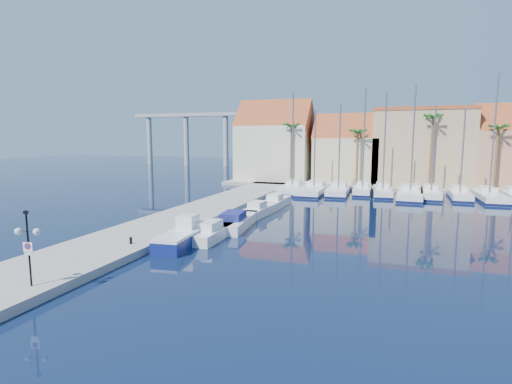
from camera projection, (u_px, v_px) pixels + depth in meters
ground at (213, 279)px, 21.30m from camera, size 260.00×260.00×0.00m
quay_west at (186, 217)px, 36.80m from camera, size 6.00×77.00×0.50m
shore_north at (398, 184)px, 63.15m from camera, size 54.00×16.00×0.50m
lamp_post at (28, 237)px, 18.62m from camera, size 1.22×0.54×3.65m
bollard at (131, 241)px, 26.46m from camera, size 0.18×0.18×0.46m
fishing_boat at (183, 236)px, 28.02m from camera, size 2.38×5.81×1.98m
motorboat_west_0 at (212, 231)px, 30.05m from camera, size 2.07×6.18×1.40m
motorboat_west_1 at (235, 221)px, 33.84m from camera, size 3.12×7.60×1.40m
motorboat_west_2 at (259, 210)px, 39.19m from camera, size 2.19×5.79×1.40m
motorboat_west_3 at (276, 201)px, 44.42m from camera, size 2.01×6.10×1.40m
sailboat_0 at (293, 188)px, 56.22m from camera, size 2.97×10.30×13.69m
sailboat_1 at (315, 189)px, 55.09m from camera, size 3.29×12.04×11.26m
sailboat_2 at (339, 190)px, 53.96m from camera, size 3.00×10.17×12.03m
sailboat_3 at (362, 189)px, 54.29m from camera, size 2.35×8.29×14.07m
sailboat_4 at (382, 191)px, 52.74m from camera, size 2.76×8.84×13.25m
sailboat_5 at (410, 193)px, 50.73m from camera, size 3.61×11.36×13.98m
sailboat_6 at (431, 193)px, 50.84m from camera, size 3.07×9.34×11.48m
sailboat_7 at (459, 194)px, 49.74m from camera, size 2.53×8.61×11.07m
sailboat_8 at (488, 195)px, 48.39m from camera, size 2.70×9.78×14.91m
building_0 at (275, 144)px, 67.74m from camera, size 12.30×9.00×13.50m
building_1 at (347, 152)px, 64.08m from camera, size 10.30×8.00×11.00m
building_2 at (421, 146)px, 61.40m from camera, size 14.20×10.20×11.50m
building_3 at (512, 150)px, 56.69m from camera, size 10.30×8.00×12.00m
palm_0 at (291, 128)px, 61.43m from camera, size 2.60×2.60×10.15m
palm_1 at (358, 134)px, 58.38m from camera, size 2.60×2.60×9.15m
palm_2 at (433, 120)px, 54.95m from camera, size 2.60×2.60×11.15m
palm_3 at (498, 130)px, 52.59m from camera, size 2.60×2.60×9.65m
viaduct at (209, 128)px, 109.35m from camera, size 48.00×2.20×14.45m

